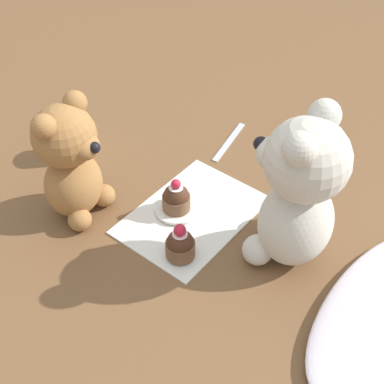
{
  "coord_description": "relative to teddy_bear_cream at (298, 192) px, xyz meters",
  "views": [
    {
      "loc": [
        0.51,
        0.41,
        0.66
      ],
      "look_at": [
        0.0,
        0.0,
        0.06
      ],
      "focal_mm": 50.0,
      "sensor_mm": 36.0,
      "label": 1
    }
  ],
  "objects": [
    {
      "name": "knitted_placemat",
      "position": [
        0.03,
        -0.17,
        -0.13
      ],
      "size": [
        0.24,
        0.17,
        0.01
      ],
      "primitive_type": "cube",
      "color": "silver",
      "rests_on": "ground_plane"
    },
    {
      "name": "teddy_bear_tan",
      "position": [
        0.14,
        -0.33,
        -0.02
      ],
      "size": [
        0.12,
        0.12,
        0.22
      ],
      "rotation": [
        0.0,
        0.0,
        3.3
      ],
      "color": "#A3703D",
      "rests_on": "ground_plane"
    },
    {
      "name": "teddy_bear_cream",
      "position": [
        0.0,
        0.0,
        0.0
      ],
      "size": [
        0.14,
        0.14,
        0.27
      ],
      "rotation": [
        0.0,
        0.0,
        0.13
      ],
      "color": "beige",
      "rests_on": "ground_plane"
    },
    {
      "name": "tulle_cloth",
      "position": [
        0.02,
        0.16,
        -0.12
      ],
      "size": [
        0.35,
        0.14,
        0.03
      ],
      "primitive_type": "ellipsoid",
      "color": "silver",
      "rests_on": "ground_plane"
    },
    {
      "name": "saucer_plate",
      "position": [
        0.04,
        -0.2,
        -0.12
      ],
      "size": [
        0.07,
        0.07,
        0.01
      ],
      "primitive_type": "cylinder",
      "color": "white",
      "rests_on": "knitted_placemat"
    },
    {
      "name": "cupcake_near_tan_bear",
      "position": [
        0.04,
        -0.2,
        -0.1
      ],
      "size": [
        0.05,
        0.05,
        0.06
      ],
      "color": "brown",
      "rests_on": "saucer_plate"
    },
    {
      "name": "teaspoon",
      "position": [
        -0.18,
        -0.24,
        -0.13
      ],
      "size": [
        0.14,
        0.04,
        0.01
      ],
      "primitive_type": "cube",
      "rotation": [
        0.0,
        0.0,
        0.21
      ],
      "color": "silver",
      "rests_on": "ground_plane"
    },
    {
      "name": "cupcake_near_cream_bear",
      "position": [
        0.12,
        -0.13,
        -0.1
      ],
      "size": [
        0.05,
        0.05,
        0.07
      ],
      "color": "brown",
      "rests_on": "knitted_placemat"
    },
    {
      "name": "juice_glass",
      "position": [
        0.05,
        -0.46,
        -0.1
      ],
      "size": [
        0.06,
        0.06,
        0.07
      ],
      "primitive_type": "cylinder",
      "color": "#EADB66",
      "rests_on": "ground_plane"
    },
    {
      "name": "ground_plane",
      "position": [
        0.03,
        -0.17,
        -0.13
      ],
      "size": [
        4.0,
        4.0,
        0.0
      ],
      "primitive_type": "plane",
      "color": "brown"
    }
  ]
}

